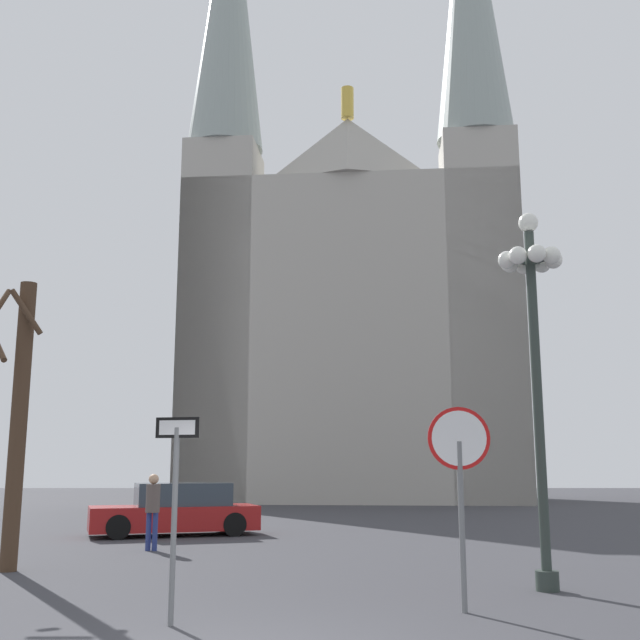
# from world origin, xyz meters

# --- Properties ---
(cathedral) EXTENTS (19.02, 13.27, 39.36)m
(cathedral) POSITION_xyz_m (2.72, 35.11, 11.74)
(cathedral) COLOR #ADA89E
(cathedral) RESTS_ON ground
(stop_sign) EXTENTS (0.85, 0.08, 2.69)m
(stop_sign) POSITION_xyz_m (2.76, 2.57, 1.91)
(stop_sign) COLOR slate
(stop_sign) RESTS_ON ground
(one_way_arrow_sign) EXTENTS (0.56, 0.15, 2.49)m
(one_way_arrow_sign) POSITION_xyz_m (-0.94, 1.73, 1.54)
(one_way_arrow_sign) COLOR slate
(one_way_arrow_sign) RESTS_ON ground
(street_lamp) EXTENTS (1.07, 1.07, 6.07)m
(street_lamp) POSITION_xyz_m (4.36, 4.34, 4.06)
(street_lamp) COLOR #2D3833
(street_lamp) RESTS_ON ground
(bare_tree) EXTENTS (1.22, 1.40, 5.41)m
(bare_tree) POSITION_xyz_m (-4.86, 6.55, 2.86)
(bare_tree) COLOR #473323
(bare_tree) RESTS_ON ground
(parked_car_near_red) EXTENTS (4.86, 3.09, 1.42)m
(parked_car_near_red) POSITION_xyz_m (-3.13, 13.88, 0.67)
(parked_car_near_red) COLOR maroon
(parked_car_near_red) RESTS_ON ground
(pedestrian_walking) EXTENTS (0.32, 0.32, 1.71)m
(pedestrian_walking) POSITION_xyz_m (-2.97, 10.00, 1.04)
(pedestrian_walking) COLOR navy
(pedestrian_walking) RESTS_ON ground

